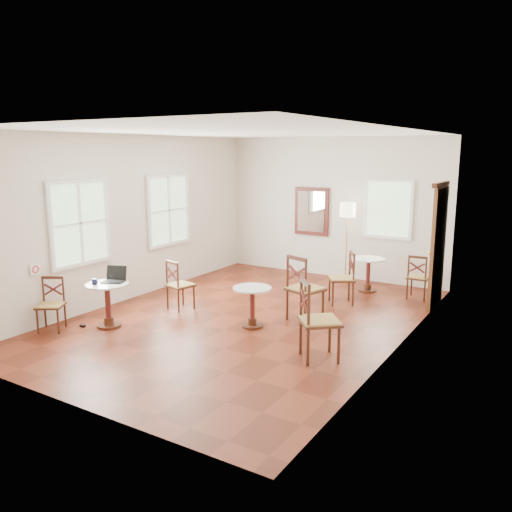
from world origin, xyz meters
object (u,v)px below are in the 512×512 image
at_px(cafe_table_near, 108,300).
at_px(laptop, 115,278).
at_px(navy_mug, 95,282).
at_px(chair_near_b, 51,304).
at_px(chair_back_a, 418,277).
at_px(water_glass, 112,277).
at_px(cafe_table_mid, 252,302).
at_px(floor_lamp, 347,215).
at_px(mouse, 94,283).
at_px(chair_mid_b, 318,320).
at_px(chair_mid_a, 304,288).
at_px(chair_back_b, 343,278).
at_px(chair_near_a, 179,285).
at_px(cafe_table_back, 368,271).
at_px(power_adapter, 83,326).

height_order(cafe_table_near, laptop, laptop).
xyz_separation_m(laptop, navy_mug, (-0.12, -0.30, -0.01)).
bearing_deg(chair_near_b, chair_back_a, 14.82).
height_order(cafe_table_near, water_glass, water_glass).
relative_size(cafe_table_mid, floor_lamp, 0.38).
bearing_deg(cafe_table_mid, mouse, -147.15).
relative_size(cafe_table_near, chair_mid_b, 0.65).
relative_size(chair_mid_a, chair_back_b, 1.14).
bearing_deg(chair_mid_b, chair_near_a, 35.22).
bearing_deg(cafe_table_back, chair_mid_a, -96.72).
xyz_separation_m(chair_back_a, chair_back_b, (-1.08, -1.02, 0.06)).
bearing_deg(power_adapter, chair_back_b, 48.12).
bearing_deg(cafe_table_mid, chair_back_a, 58.62).
bearing_deg(chair_near_a, water_glass, 83.67).
bearing_deg(chair_back_b, chair_back_a, 100.60).
height_order(chair_mid_b, chair_back_b, chair_mid_b).
xyz_separation_m(chair_near_b, water_glass, (0.55, 0.75, 0.34)).
bearing_deg(cafe_table_back, navy_mug, -123.76).
bearing_deg(cafe_table_back, laptop, -124.53).
distance_m(chair_mid_a, laptop, 3.01).
distance_m(chair_mid_b, floor_lamp, 4.37).
distance_m(chair_mid_a, mouse, 3.29).
bearing_deg(chair_mid_b, chair_back_a, -46.13).
distance_m(mouse, power_adapter, 0.74).
bearing_deg(chair_mid_a, chair_back_b, -79.02).
bearing_deg(chair_near_a, floor_lamp, -103.00).
height_order(chair_back_a, water_glass, chair_back_a).
distance_m(navy_mug, water_glass, 0.32).
bearing_deg(chair_back_a, mouse, 46.94).
bearing_deg(chair_near_b, water_glass, 21.70).
bearing_deg(chair_mid_a, chair_back_a, -100.20).
xyz_separation_m(cafe_table_mid, chair_mid_b, (1.41, -0.65, 0.14)).
distance_m(chair_near_a, laptop, 1.24).
distance_m(chair_near_a, chair_mid_a, 2.20).
bearing_deg(mouse, cafe_table_near, 27.82).
height_order(chair_back_b, water_glass, chair_back_b).
relative_size(chair_mid_a, navy_mug, 9.53).
height_order(cafe_table_near, cafe_table_mid, cafe_table_near).
bearing_deg(water_glass, chair_back_a, 45.98).
distance_m(cafe_table_mid, navy_mug, 2.45).
distance_m(cafe_table_mid, chair_back_a, 3.45).
bearing_deg(cafe_table_near, cafe_table_mid, 31.34).
relative_size(cafe_table_back, chair_near_b, 0.81).
bearing_deg(chair_near_a, mouse, 86.79).
height_order(laptop, water_glass, laptop).
distance_m(cafe_table_back, chair_back_b, 1.06).
height_order(cafe_table_mid, navy_mug, navy_mug).
distance_m(chair_mid_a, floor_lamp, 2.91).
bearing_deg(power_adapter, cafe_table_near, 34.53).
bearing_deg(laptop, cafe_table_near, -113.25).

